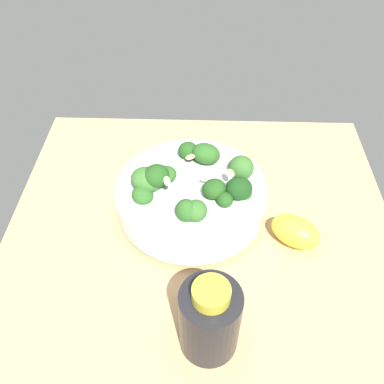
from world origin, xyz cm
name	(u,v)px	position (x,y,z in cm)	size (l,w,h in cm)	color
ground_plane	(201,246)	(0.00, 0.00, -1.79)	(58.19, 58.19, 3.59)	tan
bowl_of_broccoli	(193,193)	(1.44, -5.69, 3.63)	(22.59, 22.59, 9.41)	white
lemon_wedge	(296,231)	(-13.52, -0.12, 2.18)	(7.25, 4.59, 4.37)	yellow
bottle_tall	(211,319)	(-1.24, 15.45, 5.27)	(7.00, 7.00, 11.52)	black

